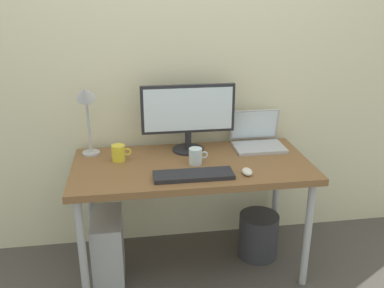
# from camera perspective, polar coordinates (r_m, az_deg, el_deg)

# --- Properties ---
(ground_plane) EXTENTS (6.00, 6.00, 0.00)m
(ground_plane) POSITION_cam_1_polar(r_m,az_deg,el_deg) (2.85, -0.00, -16.08)
(ground_plane) COLOR #4C4742
(back_wall) EXTENTS (4.40, 0.04, 2.60)m
(back_wall) POSITION_cam_1_polar(r_m,az_deg,el_deg) (2.71, -1.26, 12.03)
(back_wall) COLOR beige
(back_wall) RESTS_ON ground_plane
(desk) EXTENTS (1.40, 0.67, 0.72)m
(desk) POSITION_cam_1_polar(r_m,az_deg,el_deg) (2.52, -0.00, -3.94)
(desk) COLOR brown
(desk) RESTS_ON ground_plane
(monitor) EXTENTS (0.58, 0.20, 0.43)m
(monitor) POSITION_cam_1_polar(r_m,az_deg,el_deg) (2.60, -0.53, 4.18)
(monitor) COLOR #232328
(monitor) RESTS_ON desk
(laptop) EXTENTS (0.32, 0.26, 0.23)m
(laptop) POSITION_cam_1_polar(r_m,az_deg,el_deg) (2.77, 8.83, 0.86)
(laptop) COLOR #B2B2B7
(laptop) RESTS_ON desk
(desk_lamp) EXTENTS (0.11, 0.16, 0.46)m
(desk_lamp) POSITION_cam_1_polar(r_m,az_deg,el_deg) (2.57, -14.17, 5.24)
(desk_lamp) COLOR #B2B2B7
(desk_lamp) RESTS_ON desk
(keyboard) EXTENTS (0.44, 0.14, 0.02)m
(keyboard) POSITION_cam_1_polar(r_m,az_deg,el_deg) (2.30, 0.20, -4.23)
(keyboard) COLOR #232328
(keyboard) RESTS_ON desk
(mouse) EXTENTS (0.06, 0.09, 0.03)m
(mouse) POSITION_cam_1_polar(r_m,az_deg,el_deg) (2.35, 7.49, -3.73)
(mouse) COLOR silver
(mouse) RESTS_ON desk
(coffee_mug) EXTENTS (0.12, 0.08, 0.10)m
(coffee_mug) POSITION_cam_1_polar(r_m,az_deg,el_deg) (2.54, -9.92, -1.20)
(coffee_mug) COLOR yellow
(coffee_mug) RESTS_ON desk
(glass_cup) EXTENTS (0.11, 0.08, 0.10)m
(glass_cup) POSITION_cam_1_polar(r_m,az_deg,el_deg) (2.46, 0.52, -1.66)
(glass_cup) COLOR silver
(glass_cup) RESTS_ON desk
(computer_tower) EXTENTS (0.18, 0.36, 0.42)m
(computer_tower) POSITION_cam_1_polar(r_m,az_deg,el_deg) (2.69, -11.28, -13.57)
(computer_tower) COLOR #B2B2B7
(computer_tower) RESTS_ON ground_plane
(wastebasket) EXTENTS (0.26, 0.26, 0.30)m
(wastebasket) POSITION_cam_1_polar(r_m,az_deg,el_deg) (2.90, 8.98, -12.13)
(wastebasket) COLOR #333338
(wastebasket) RESTS_ON ground_plane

